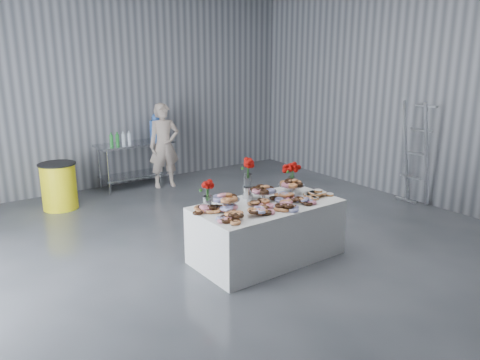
# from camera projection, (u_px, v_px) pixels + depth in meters

# --- Properties ---
(ground) EXTENTS (9.00, 9.00, 0.00)m
(ground) POSITION_uv_depth(u_px,v_px,m) (249.00, 260.00, 6.13)
(ground) COLOR #383B40
(ground) RESTS_ON ground
(room_walls) EXTENTS (8.04, 9.04, 4.02)m
(room_walls) POSITION_uv_depth(u_px,v_px,m) (227.00, 52.00, 5.34)
(room_walls) COLOR gray
(room_walls) RESTS_ON ground
(display_table) EXTENTS (1.91, 1.03, 0.75)m
(display_table) POSITION_uv_depth(u_px,v_px,m) (267.00, 231.00, 6.10)
(display_table) COLOR white
(display_table) RESTS_ON ground
(prep_table) EXTENTS (1.50, 0.60, 0.90)m
(prep_table) POSITION_uv_depth(u_px,v_px,m) (135.00, 157.00, 9.31)
(prep_table) COLOR silver
(prep_table) RESTS_ON ground
(donut_mounds) EXTENTS (1.82, 0.83, 0.09)m
(donut_mounds) POSITION_uv_depth(u_px,v_px,m) (270.00, 201.00, 5.95)
(donut_mounds) COLOR #E68B54
(donut_mounds) RESTS_ON display_table
(cake_stand_left) EXTENTS (0.36, 0.36, 0.17)m
(cake_stand_left) POSITION_uv_depth(u_px,v_px,m) (225.00, 198.00, 5.77)
(cake_stand_left) COLOR silver
(cake_stand_left) RESTS_ON display_table
(cake_stand_mid) EXTENTS (0.36, 0.36, 0.17)m
(cake_stand_mid) POSITION_uv_depth(u_px,v_px,m) (263.00, 190.00, 6.11)
(cake_stand_mid) COLOR silver
(cake_stand_mid) RESTS_ON display_table
(cake_stand_right) EXTENTS (0.36, 0.36, 0.17)m
(cake_stand_right) POSITION_uv_depth(u_px,v_px,m) (291.00, 184.00, 6.40)
(cake_stand_right) COLOR silver
(cake_stand_right) RESTS_ON display_table
(danish_pile) EXTENTS (0.48, 0.48, 0.11)m
(danish_pile) POSITION_uv_depth(u_px,v_px,m) (317.00, 192.00, 6.30)
(danish_pile) COLOR white
(danish_pile) RESTS_ON display_table
(bouquet_left) EXTENTS (0.26, 0.26, 0.42)m
(bouquet_left) POSITION_uv_depth(u_px,v_px,m) (207.00, 187.00, 5.69)
(bouquet_left) COLOR white
(bouquet_left) RESTS_ON display_table
(bouquet_right) EXTENTS (0.26, 0.26, 0.42)m
(bouquet_right) POSITION_uv_depth(u_px,v_px,m) (292.00, 169.00, 6.56)
(bouquet_right) COLOR white
(bouquet_right) RESTS_ON display_table
(bouquet_center) EXTENTS (0.26, 0.26, 0.57)m
(bouquet_center) POSITION_uv_depth(u_px,v_px,m) (248.00, 170.00, 6.15)
(bouquet_center) COLOR silver
(bouquet_center) RESTS_ON display_table
(water_jug) EXTENTS (0.28, 0.28, 0.55)m
(water_jug) POSITION_uv_depth(u_px,v_px,m) (157.00, 128.00, 9.45)
(water_jug) COLOR #447FE8
(water_jug) RESTS_ON prep_table
(drink_bottles) EXTENTS (0.54, 0.08, 0.27)m
(drink_bottles) POSITION_uv_depth(u_px,v_px,m) (120.00, 138.00, 8.94)
(drink_bottles) COLOR #268C33
(drink_bottles) RESTS_ON prep_table
(person) EXTENTS (0.68, 0.51, 1.68)m
(person) POSITION_uv_depth(u_px,v_px,m) (164.00, 146.00, 9.27)
(person) COLOR #CC8C93
(person) RESTS_ON ground
(trash_barrel) EXTENTS (0.63, 0.63, 0.81)m
(trash_barrel) POSITION_uv_depth(u_px,v_px,m) (59.00, 186.00, 8.05)
(trash_barrel) COLOR #FFEF15
(trash_barrel) RESTS_ON ground
(stepladder) EXTENTS (0.60, 0.47, 1.86)m
(stepladder) POSITION_uv_depth(u_px,v_px,m) (416.00, 154.00, 8.13)
(stepladder) COLOR silver
(stepladder) RESTS_ON ground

